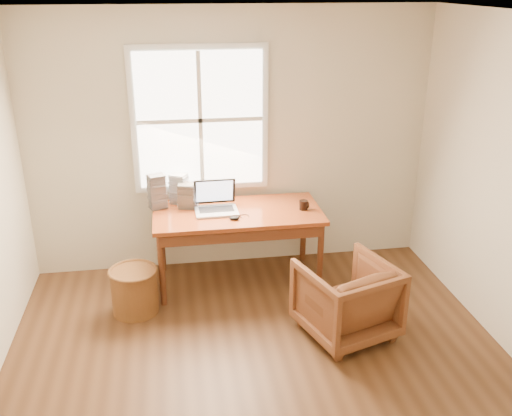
# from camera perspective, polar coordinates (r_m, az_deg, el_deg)

# --- Properties ---
(room_shell) EXTENTS (4.04, 4.54, 2.64)m
(room_shell) POSITION_cam_1_polar(r_m,az_deg,el_deg) (3.72, 0.86, -1.69)
(room_shell) COLOR #51321C
(room_shell) RESTS_ON ground
(desk) EXTENTS (1.60, 0.80, 0.04)m
(desk) POSITION_cam_1_polar(r_m,az_deg,el_deg) (5.45, -1.86, -0.49)
(desk) COLOR brown
(desk) RESTS_ON room_shell
(armchair) EXTENTS (0.89, 0.91, 0.66)m
(armchair) POSITION_cam_1_polar(r_m,az_deg,el_deg) (4.87, 9.03, -8.98)
(armchair) COLOR brown
(armchair) RESTS_ON room_shell
(wicker_stool) EXTENTS (0.49, 0.49, 0.41)m
(wicker_stool) POSITION_cam_1_polar(r_m,az_deg,el_deg) (5.28, -12.05, -8.13)
(wicker_stool) COLOR brown
(wicker_stool) RESTS_ON room_shell
(laptop) EXTENTS (0.44, 0.46, 0.32)m
(laptop) POSITION_cam_1_polar(r_m,az_deg,el_deg) (5.35, -4.00, 1.13)
(laptop) COLOR #AFB2B6
(laptop) RESTS_ON desk
(mouse) EXTENTS (0.10, 0.06, 0.03)m
(mouse) POSITION_cam_1_polar(r_m,az_deg,el_deg) (5.24, -2.18, -1.01)
(mouse) COLOR black
(mouse) RESTS_ON desk
(coffee_mug) EXTENTS (0.11, 0.11, 0.09)m
(coffee_mug) POSITION_cam_1_polar(r_m,az_deg,el_deg) (5.48, 4.77, 0.30)
(coffee_mug) COLOR black
(coffee_mug) RESTS_ON desk
(cd_stack_a) EXTENTS (0.20, 0.19, 0.30)m
(cd_stack_a) POSITION_cam_1_polar(r_m,az_deg,el_deg) (5.64, -7.71, 1.97)
(cd_stack_a) COLOR silver
(cd_stack_a) RESTS_ON desk
(cd_stack_b) EXTENTS (0.18, 0.17, 0.24)m
(cd_stack_b) POSITION_cam_1_polar(r_m,az_deg,el_deg) (5.52, -6.94, 1.26)
(cd_stack_b) COLOR #26252A
(cd_stack_b) RESTS_ON desk
(cd_stack_c) EXTENTS (0.18, 0.17, 0.34)m
(cd_stack_c) POSITION_cam_1_polar(r_m,az_deg,el_deg) (5.53, -9.88, 1.64)
(cd_stack_c) COLOR gray
(cd_stack_c) RESTS_ON desk
(cd_stack_d) EXTENTS (0.17, 0.16, 0.17)m
(cd_stack_d) POSITION_cam_1_polar(r_m,az_deg,el_deg) (5.59, -6.58, 1.11)
(cd_stack_d) COLOR silver
(cd_stack_d) RESTS_ON desk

